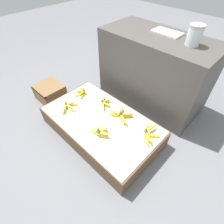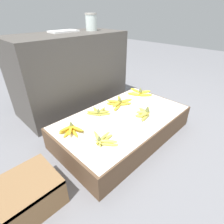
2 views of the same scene
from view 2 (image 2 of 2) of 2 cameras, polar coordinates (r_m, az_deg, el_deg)
The scene contains 12 objects.
ground_plane at distance 1.70m, azimuth 3.46°, elevation -7.51°, with size 10.00×10.00×0.00m, color slate.
display_platform at distance 1.64m, azimuth 3.57°, elevation -4.57°, with size 1.22×0.70×0.21m.
back_vendor_table at distance 2.10m, azimuth -13.18°, elevation 12.31°, with size 1.24×0.59×0.84m.
wooden_crate at distance 1.25m, azimuth -25.46°, elevation -22.80°, with size 0.34×0.31×0.20m.
banana_bunch_front_left at distance 1.27m, azimuth -3.10°, elevation -9.01°, with size 0.17×0.23×0.08m.
banana_bunch_front_midright at distance 1.58m, azimuth 10.64°, elevation -0.33°, with size 0.20×0.14×0.11m.
banana_bunch_middle_left at distance 1.40m, azimuth -13.14°, elevation -5.68°, with size 0.17×0.15×0.09m.
banana_bunch_middle_midleft at distance 1.60m, azimuth -4.38°, elevation -0.01°, with size 0.18×0.18×0.08m.
banana_bunch_middle_midright at distance 1.75m, azimuth 2.26°, elevation 3.13°, with size 0.26×0.19×0.10m.
banana_bunch_middle_right at distance 1.99m, azimuth 9.14°, elevation 6.28°, with size 0.20×0.25×0.11m.
glass_jar at distance 2.20m, azimuth -6.82°, elevation 27.20°, with size 0.13×0.13×0.18m.
foam_tray_white at distance 2.10m, azimuth -15.53°, elevation 24.06°, with size 0.30×0.17×0.02m.
Camera 2 is at (-1.02, -0.87, 1.04)m, focal length 28.00 mm.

